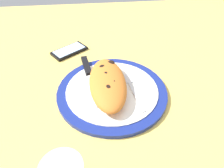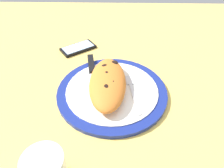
{
  "view_description": "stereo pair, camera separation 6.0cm",
  "coord_description": "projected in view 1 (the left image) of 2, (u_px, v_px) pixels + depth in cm",
  "views": [
    {
      "loc": [
        -44.6,
        4.9,
        42.85
      ],
      "look_at": [
        0.0,
        0.0,
        3.59
      ],
      "focal_mm": 33.09,
      "sensor_mm": 36.0,
      "label": 1
    },
    {
      "loc": [
        -44.86,
        -1.05,
        42.85
      ],
      "look_at": [
        0.0,
        0.0,
        3.59
      ],
      "focal_mm": 33.09,
      "sensor_mm": 36.0,
      "label": 2
    }
  ],
  "objects": [
    {
      "name": "ground_plane",
      "position": [
        112.0,
        97.0,
        0.63
      ],
      "size": [
        150.0,
        150.0,
        3.0
      ],
      "primitive_type": "cube",
      "color": "#DBB756"
    },
    {
      "name": "knife",
      "position": [
        88.0,
        71.0,
        0.67
      ],
      "size": [
        23.44,
        5.7,
        1.2
      ],
      "color": "silver",
      "rests_on": "plate"
    },
    {
      "name": "smartphone",
      "position": [
        69.0,
        51.0,
        0.79
      ],
      "size": [
        12.85,
        14.29,
        1.16
      ],
      "color": "black",
      "rests_on": "ground_plane"
    },
    {
      "name": "plate",
      "position": [
        112.0,
        91.0,
        0.61
      ],
      "size": [
        32.54,
        32.54,
        1.59
      ],
      "color": "navy",
      "rests_on": "ground_plane"
    },
    {
      "name": "calzone",
      "position": [
        108.0,
        82.0,
        0.59
      ],
      "size": [
        23.26,
        10.65,
        4.98
      ],
      "color": "orange",
      "rests_on": "plate"
    },
    {
      "name": "fork",
      "position": [
        132.0,
        88.0,
        0.61
      ],
      "size": [
        16.21,
        3.92,
        0.4
      ],
      "color": "silver",
      "rests_on": "plate"
    }
  ]
}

